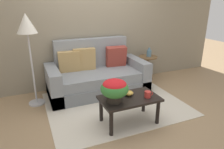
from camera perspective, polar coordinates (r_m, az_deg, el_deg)
name	(u,v)px	position (r m, az deg, el deg)	size (l,w,h in m)	color
ground_plane	(119,108)	(3.67, 1.98, -9.34)	(14.00, 14.00, 0.00)	#997A56
wall_back	(93,24)	(4.50, -5.33, 13.81)	(6.40, 0.12, 2.65)	gray
area_rug	(115,104)	(3.81, 0.84, -8.08)	(2.39, 1.91, 0.01)	beige
couch	(97,76)	(4.24, -4.25, -0.43)	(1.97, 0.93, 1.05)	slate
coffee_table	(129,102)	(3.13, 4.84, -7.51)	(0.88, 0.52, 0.43)	black
side_table	(148,64)	(4.90, 9.83, 2.95)	(0.43, 0.43, 0.57)	brown
floor_lamp	(27,30)	(3.69, -22.45, 11.22)	(0.33, 0.33, 1.61)	#B2B2B7
potted_plant	(115,89)	(2.88, 0.72, -3.91)	(0.40, 0.40, 0.33)	black
coffee_mug	(148,94)	(3.12, 9.86, -5.43)	(0.14, 0.09, 0.10)	red
snack_bowl	(129,93)	(3.15, 4.66, -5.12)	(0.14, 0.14, 0.07)	gold
table_vase	(149,53)	(4.84, 10.21, 5.90)	(0.11, 0.11, 0.20)	slate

